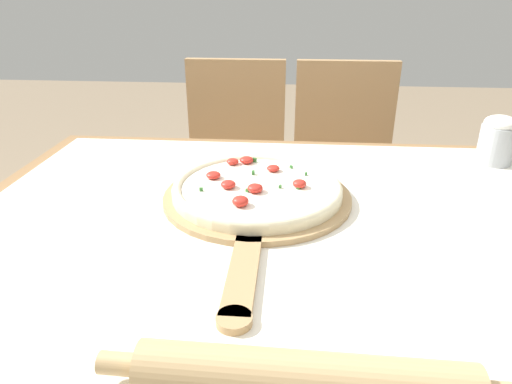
% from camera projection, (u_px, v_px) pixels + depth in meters
% --- Properties ---
extents(dining_table, '(1.31, 1.04, 0.74)m').
position_uv_depth(dining_table, '(283.00, 271.00, 0.89)').
color(dining_table, olive).
rests_on(dining_table, ground_plane).
extents(towel_cloth, '(1.23, 0.96, 0.00)m').
position_uv_depth(towel_cloth, '(284.00, 227.00, 0.85)').
color(towel_cloth, white).
rests_on(towel_cloth, dining_table).
extents(pizza_peel, '(0.39, 0.61, 0.01)m').
position_uv_depth(pizza_peel, '(256.00, 201.00, 0.93)').
color(pizza_peel, tan).
rests_on(pizza_peel, towel_cloth).
extents(pizza, '(0.35, 0.35, 0.04)m').
position_uv_depth(pizza, '(257.00, 188.00, 0.95)').
color(pizza, beige).
rests_on(pizza, pizza_peel).
extents(rolling_pin, '(0.45, 0.07, 0.06)m').
position_uv_depth(rolling_pin, '(304.00, 378.00, 0.49)').
color(rolling_pin, tan).
rests_on(rolling_pin, towel_cloth).
extents(chair_left, '(0.40, 0.40, 0.89)m').
position_uv_depth(chair_left, '(234.00, 161.00, 1.78)').
color(chair_left, tan).
rests_on(chair_left, ground_plane).
extents(chair_right, '(0.40, 0.40, 0.89)m').
position_uv_depth(chair_right, '(343.00, 165.00, 1.75)').
color(chair_right, tan).
rests_on(chair_right, ground_plane).
extents(flour_cup, '(0.08, 0.08, 0.12)m').
position_uv_depth(flour_cup, '(497.00, 139.00, 1.13)').
color(flour_cup, '#B2B7BC').
rests_on(flour_cup, towel_cloth).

